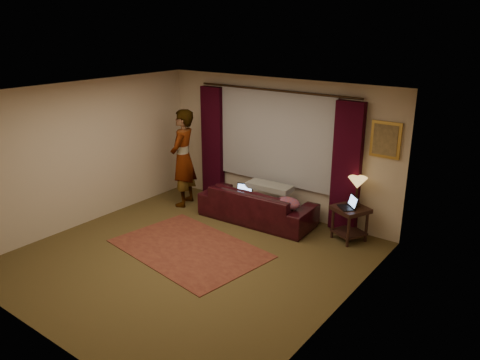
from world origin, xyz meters
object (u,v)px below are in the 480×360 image
object	(u,v)px
laptop_sofa	(243,192)
tiffany_lamp	(357,192)
laptop_table	(347,202)
person	(183,158)
end_table	(349,224)
sofa	(257,198)

from	to	relation	value
laptop_sofa	tiffany_lamp	distance (m)	2.10
laptop_table	person	world-z (taller)	person
laptop_sofa	tiffany_lamp	size ratio (longest dim) A/B	0.68
end_table	sofa	bearing A→B (deg)	-171.49
end_table	person	world-z (taller)	person
sofa	laptop_sofa	bearing A→B (deg)	23.45
laptop_sofa	tiffany_lamp	world-z (taller)	tiffany_lamp
sofa	laptop_sofa	xyz separation A→B (m)	(-0.25, -0.12, 0.12)
tiffany_lamp	laptop_table	xyz separation A→B (m)	(-0.08, -0.19, -0.14)
end_table	laptop_table	size ratio (longest dim) A/B	1.83
laptop_sofa	end_table	xyz separation A→B (m)	(1.98, 0.38, -0.26)
end_table	laptop_table	distance (m)	0.42
sofa	end_table	distance (m)	1.76
end_table	person	size ratio (longest dim) A/B	0.31
laptop_sofa	sofa	bearing A→B (deg)	11.42
laptop_table	tiffany_lamp	bearing A→B (deg)	109.80
sofa	tiffany_lamp	size ratio (longest dim) A/B	4.32
sofa	laptop_table	xyz separation A→B (m)	(1.69, 0.18, 0.27)
end_table	person	xyz separation A→B (m)	(-3.41, -0.46, 0.68)
tiffany_lamp	sofa	bearing A→B (deg)	-168.16
tiffany_lamp	person	distance (m)	3.49
sofa	person	xyz separation A→B (m)	(-1.67, -0.20, 0.54)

